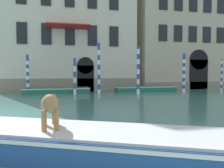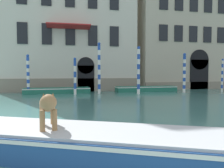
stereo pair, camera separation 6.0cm
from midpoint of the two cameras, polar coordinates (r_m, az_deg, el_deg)
The scene contains 12 objects.
palazzo_left at distance 26.69m, azimuth -11.01°, elevation 17.59°, with size 14.34×7.40×17.41m.
palazzo_right at distance 30.35m, azimuth 17.40°, elevation 15.36°, with size 11.57×6.13×17.05m.
boat_foreground at distance 5.25m, azimuth -6.64°, elevation -14.81°, with size 6.94×4.50×0.66m.
dog_on_deck at distance 5.28m, azimuth -16.09°, elevation -5.12°, with size 0.46×1.29×0.86m.
boat_moored_near_palazzo at distance 21.15m, azimuth -14.02°, elevation -1.62°, with size 6.12×1.97×0.51m.
boat_moored_far at distance 22.80m, azimuth 8.99°, elevation -1.23°, with size 6.41×1.46×0.52m.
mooring_pole_0 at distance 19.83m, azimuth -3.30°, elevation 4.17°, with size 0.27×0.27×4.66m.
mooring_pole_1 at distance 24.73m, azimuth 26.90°, elevation 2.09°, with size 0.20×0.20×3.35m.
mooring_pole_2 at distance 20.68m, azimuth -21.00°, elevation 2.40°, with size 0.26×0.26×3.55m.
mooring_pole_3 at distance 19.85m, azimuth 7.03°, elevation 3.65°, with size 0.28×0.28×4.31m.
mooring_pole_4 at distance 19.65m, azimuth -9.56°, elevation 2.12°, with size 0.25×0.25×3.27m.
mooring_pole_5 at distance 22.57m, azimuth 18.44°, elevation 2.86°, with size 0.29×0.29×3.85m.
Camera 2 is at (-0.77, -0.23, 1.95)m, focal length 35.00 mm.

